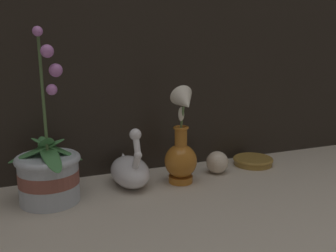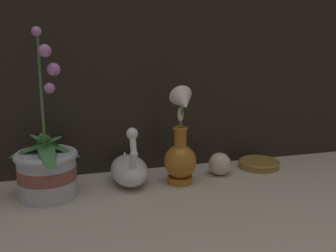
{
  "view_description": "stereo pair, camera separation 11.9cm",
  "coord_description": "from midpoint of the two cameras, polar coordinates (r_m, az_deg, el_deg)",
  "views": [
    {
      "loc": [
        -0.42,
        -0.96,
        0.44
      ],
      "look_at": [
        0.0,
        0.12,
        0.17
      ],
      "focal_mm": 42.0,
      "sensor_mm": 36.0,
      "label": 1
    },
    {
      "loc": [
        -0.31,
        -1.0,
        0.44
      ],
      "look_at": [
        0.0,
        0.12,
        0.17
      ],
      "focal_mm": 42.0,
      "sensor_mm": 36.0,
      "label": 2
    }
  ],
  "objects": [
    {
      "name": "glass_sphere",
      "position": [
        1.3,
        10.16,
        -5.47
      ],
      "size": [
        0.07,
        0.07,
        0.07
      ],
      "color": "beige",
      "rests_on": "ground_plane"
    },
    {
      "name": "swan_figurine",
      "position": [
        1.2,
        -2.85,
        -6.2
      ],
      "size": [
        0.11,
        0.2,
        0.19
      ],
      "color": "white",
      "rests_on": "ground_plane"
    },
    {
      "name": "orchid_potted_plant",
      "position": [
        1.13,
        -14.3,
        -5.91
      ],
      "size": [
        0.21,
        0.23,
        0.47
      ],
      "color": "#B2BCCC",
      "rests_on": "ground_plane"
    },
    {
      "name": "blue_vase",
      "position": [
        1.19,
        4.74,
        -3.5
      ],
      "size": [
        0.1,
        0.12,
        0.3
      ],
      "color": "#B26B23",
      "rests_on": "ground_plane"
    },
    {
      "name": "ground_plane",
      "position": [
        1.13,
        4.61,
        -10.06
      ],
      "size": [
        2.8,
        2.8,
        0.0
      ],
      "primitive_type": "plane",
      "color": "#BCB2A3"
    },
    {
      "name": "amber_dish",
      "position": [
        1.4,
        15.48,
        -5.29
      ],
      "size": [
        0.14,
        0.14,
        0.03
      ],
      "color": "olive",
      "rests_on": "ground_plane"
    }
  ]
}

